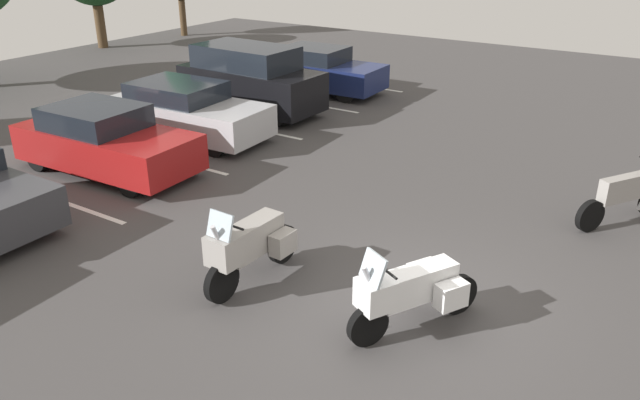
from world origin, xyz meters
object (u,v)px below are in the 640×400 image
motorcycle_touring (412,291)px  car_black (250,80)px  car_navy (317,70)px  motorcycle_third (249,245)px  motorcycle_second (625,196)px  car_red (105,141)px  car_silver (186,111)px

motorcycle_touring → car_black: bearing=49.8°
motorcycle_touring → car_navy: size_ratio=0.44×
motorcycle_third → car_navy: size_ratio=0.48×
motorcycle_second → car_black: (2.09, 10.64, 0.43)m
motorcycle_touring → car_navy: bearing=38.6°
motorcycle_second → car_red: car_red is taller
motorcycle_third → car_silver: (4.83, 6.00, 0.04)m
car_silver → car_navy: (6.02, -0.17, 0.00)m
motorcycle_touring → motorcycle_second: motorcycle_touring is taller
car_red → car_navy: 8.81m
car_silver → car_black: car_black is taller
car_silver → car_black: size_ratio=1.02×
motorcycle_second → car_black: car_black is taller
motorcycle_second → car_silver: 10.57m
motorcycle_touring → car_red: 8.65m
car_navy → car_black: bearing=175.3°
car_black → motorcycle_second: bearing=-101.1°
car_silver → car_navy: size_ratio=1.00×
motorcycle_touring → car_red: (1.80, 8.46, 0.09)m
car_red → motorcycle_touring: bearing=-102.0°
car_silver → car_navy: 6.02m
motorcycle_second → car_silver: car_silver is taller
motorcycle_second → car_black: size_ratio=0.45×
motorcycle_second → car_navy: size_ratio=0.44×
motorcycle_second → car_silver: size_ratio=0.44×
motorcycle_touring → car_black: (7.38, 8.75, 0.36)m
motorcycle_touring → car_navy: 13.59m
car_black → car_navy: (3.23, -0.27, -0.27)m
motorcycle_third → car_red: size_ratio=0.49×
motorcycle_touring → car_black: size_ratio=0.45×
car_red → car_black: bearing=3.0°
motorcycle_second → car_navy: 11.66m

